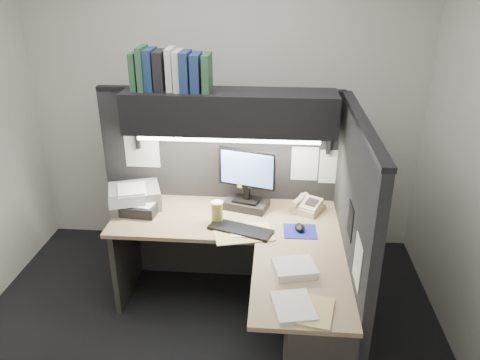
# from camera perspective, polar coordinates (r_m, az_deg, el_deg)

# --- Properties ---
(floor) EXTENTS (3.50, 3.50, 0.00)m
(floor) POSITION_cam_1_polar(r_m,az_deg,el_deg) (3.55, -4.47, -19.25)
(floor) COLOR black
(floor) RESTS_ON ground
(wall_back) EXTENTS (3.50, 0.04, 2.70)m
(wall_back) POSITION_cam_1_polar(r_m,az_deg,el_deg) (4.21, -1.91, 9.16)
(wall_back) COLOR silver
(wall_back) RESTS_ON floor
(wall_front) EXTENTS (3.50, 0.04, 2.70)m
(wall_front) POSITION_cam_1_polar(r_m,az_deg,el_deg) (1.58, -15.05, -20.30)
(wall_front) COLOR silver
(wall_front) RESTS_ON floor
(partition_back) EXTENTS (1.90, 0.06, 1.60)m
(partition_back) POSITION_cam_1_polar(r_m,az_deg,el_deg) (3.86, -2.30, -0.95)
(partition_back) COLOR black
(partition_back) RESTS_ON floor
(partition_right) EXTENTS (0.06, 1.50, 1.60)m
(partition_right) POSITION_cam_1_polar(r_m,az_deg,el_deg) (3.22, 13.23, -7.14)
(partition_right) COLOR black
(partition_right) RESTS_ON floor
(desk) EXTENTS (1.70, 1.53, 0.73)m
(desk) POSITION_cam_1_polar(r_m,az_deg,el_deg) (3.23, 2.98, -14.00)
(desk) COLOR #977B60
(desk) RESTS_ON floor
(overhead_shelf) EXTENTS (1.55, 0.34, 0.30)m
(overhead_shelf) POSITION_cam_1_polar(r_m,az_deg,el_deg) (3.44, -1.27, 8.34)
(overhead_shelf) COLOR black
(overhead_shelf) RESTS_ON partition_back
(task_light_tube) EXTENTS (1.32, 0.04, 0.04)m
(task_light_tube) POSITION_cam_1_polar(r_m,az_deg,el_deg) (3.36, -1.49, 4.91)
(task_light_tube) COLOR white
(task_light_tube) RESTS_ON overhead_shelf
(monitor) EXTENTS (0.44, 0.28, 0.49)m
(monitor) POSITION_cam_1_polar(r_m,az_deg,el_deg) (3.60, 0.84, -0.70)
(monitor) COLOR black
(monitor) RESTS_ON desk
(keyboard) EXTENTS (0.49, 0.30, 0.02)m
(keyboard) POSITION_cam_1_polar(r_m,az_deg,el_deg) (3.37, 0.07, -6.07)
(keyboard) COLOR black
(keyboard) RESTS_ON desk
(mousepad) EXTENTS (0.24, 0.22, 0.00)m
(mousepad) POSITION_cam_1_polar(r_m,az_deg,el_deg) (3.39, 7.34, -6.22)
(mousepad) COLOR navy
(mousepad) RESTS_ON desk
(mouse) EXTENTS (0.08, 0.11, 0.04)m
(mouse) POSITION_cam_1_polar(r_m,az_deg,el_deg) (3.40, 7.29, -5.73)
(mouse) COLOR black
(mouse) RESTS_ON mousepad
(telephone) EXTENTS (0.29, 0.29, 0.09)m
(telephone) POSITION_cam_1_polar(r_m,az_deg,el_deg) (3.66, 8.24, -3.14)
(telephone) COLOR #BFB193
(telephone) RESTS_ON desk
(coffee_cup) EXTENTS (0.10, 0.10, 0.16)m
(coffee_cup) POSITION_cam_1_polar(r_m,az_deg,el_deg) (3.45, -2.81, -4.01)
(coffee_cup) COLOR #CAB951
(coffee_cup) RESTS_ON desk
(printer) EXTENTS (0.47, 0.44, 0.15)m
(printer) POSITION_cam_1_polar(r_m,az_deg,el_deg) (3.78, -12.72, -2.00)
(printer) COLOR gray
(printer) RESTS_ON desk
(notebook_stack) EXTENTS (0.29, 0.25, 0.08)m
(notebook_stack) POSITION_cam_1_polar(r_m,az_deg,el_deg) (3.68, -12.02, -3.34)
(notebook_stack) COLOR black
(notebook_stack) RESTS_ON desk
(open_folder) EXTENTS (0.47, 0.37, 0.01)m
(open_folder) POSITION_cam_1_polar(r_m,az_deg,el_deg) (3.34, 0.40, -6.52)
(open_folder) COLOR tan
(open_folder) RESTS_ON desk
(paper_stack_a) EXTENTS (0.29, 0.27, 0.05)m
(paper_stack_a) POSITION_cam_1_polar(r_m,az_deg,el_deg) (2.96, 6.67, -10.61)
(paper_stack_a) COLOR white
(paper_stack_a) RESTS_ON desk
(paper_stack_b) EXTENTS (0.26, 0.31, 0.03)m
(paper_stack_b) POSITION_cam_1_polar(r_m,az_deg,el_deg) (2.69, 6.52, -15.07)
(paper_stack_b) COLOR white
(paper_stack_b) RESTS_ON desk
(manila_stack) EXTENTS (0.26, 0.30, 0.02)m
(manila_stack) POSITION_cam_1_polar(r_m,az_deg,el_deg) (2.68, 8.91, -15.50)
(manila_stack) COLOR tan
(manila_stack) RESTS_ON desk
(binder_row) EXTENTS (0.57, 0.26, 0.31)m
(binder_row) POSITION_cam_1_polar(r_m,az_deg,el_deg) (3.45, -8.46, 13.07)
(binder_row) COLOR #254A31
(binder_row) RESTS_ON overhead_shelf
(pinned_papers) EXTENTS (1.76, 1.31, 0.51)m
(pinned_papers) POSITION_cam_1_polar(r_m,az_deg,el_deg) (3.40, 3.46, 0.09)
(pinned_papers) COLOR white
(pinned_papers) RESTS_ON partition_back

